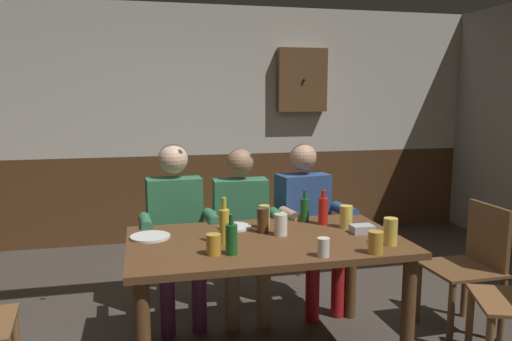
{
  "coord_description": "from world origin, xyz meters",
  "views": [
    {
      "loc": [
        -0.72,
        -2.61,
        1.62
      ],
      "look_at": [
        0.0,
        0.44,
        1.13
      ],
      "focal_mm": 34.78,
      "sensor_mm": 36.0,
      "label": 1
    }
  ],
  "objects_px": {
    "plate_1": "(235,227)",
    "bottle_3": "(224,225)",
    "pint_glass_1": "(346,217)",
    "pint_glass_4": "(323,247)",
    "person_2": "(307,218)",
    "pint_glass_3": "(390,232)",
    "person_1": "(242,225)",
    "bottle_2": "(305,210)",
    "chair_empty_near_left": "(471,264)",
    "pint_glass_2": "(214,244)",
    "bottle_0": "(231,239)",
    "table_candle": "(283,218)",
    "pint_glass_5": "(376,242)",
    "bottle_1": "(323,210)",
    "pint_glass_7": "(263,220)",
    "dining_table": "(266,256)",
    "person_0": "(176,224)",
    "pint_glass_6": "(264,217)",
    "condiment_caddy": "(362,229)",
    "wall_dart_cabinet": "(302,80)",
    "pint_glass_0": "(281,225)",
    "plate_0": "(150,237)"
  },
  "relations": [
    {
      "from": "pint_glass_0",
      "to": "plate_1",
      "type": "bearing_deg",
      "value": 137.35
    },
    {
      "from": "person_0",
      "to": "pint_glass_3",
      "type": "height_order",
      "value": "person_0"
    },
    {
      "from": "plate_0",
      "to": "pint_glass_3",
      "type": "height_order",
      "value": "pint_glass_3"
    },
    {
      "from": "bottle_1",
      "to": "pint_glass_6",
      "type": "height_order",
      "value": "bottle_1"
    },
    {
      "from": "person_0",
      "to": "pint_glass_5",
      "type": "xyz_separation_m",
      "value": [
        1.0,
        -1.1,
        0.13
      ]
    },
    {
      "from": "person_0",
      "to": "pint_glass_2",
      "type": "relative_size",
      "value": 11.05
    },
    {
      "from": "pint_glass_1",
      "to": "pint_glass_4",
      "type": "bearing_deg",
      "value": -124.51
    },
    {
      "from": "chair_empty_near_left",
      "to": "bottle_3",
      "type": "relative_size",
      "value": 3.24
    },
    {
      "from": "person_1",
      "to": "pint_glass_3",
      "type": "height_order",
      "value": "person_1"
    },
    {
      "from": "pint_glass_1",
      "to": "bottle_0",
      "type": "bearing_deg",
      "value": -156.15
    },
    {
      "from": "person_1",
      "to": "pint_glass_2",
      "type": "xyz_separation_m",
      "value": [
        -0.34,
        -0.91,
        0.15
      ]
    },
    {
      "from": "pint_glass_1",
      "to": "pint_glass_7",
      "type": "height_order",
      "value": "pint_glass_7"
    },
    {
      "from": "bottle_1",
      "to": "pint_glass_5",
      "type": "xyz_separation_m",
      "value": [
        0.06,
        -0.64,
        -0.03
      ]
    },
    {
      "from": "plate_1",
      "to": "condiment_caddy",
      "type": "bearing_deg",
      "value": -21.09
    },
    {
      "from": "chair_empty_near_left",
      "to": "plate_1",
      "type": "bearing_deg",
      "value": 79.97
    },
    {
      "from": "pint_glass_3",
      "to": "pint_glass_2",
      "type": "bearing_deg",
      "value": 176.65
    },
    {
      "from": "bottle_1",
      "to": "pint_glass_3",
      "type": "height_order",
      "value": "bottle_1"
    },
    {
      "from": "pint_glass_4",
      "to": "person_1",
      "type": "bearing_deg",
      "value": 101.6
    },
    {
      "from": "pint_glass_4",
      "to": "person_2",
      "type": "bearing_deg",
      "value": 75.19
    },
    {
      "from": "bottle_1",
      "to": "pint_glass_1",
      "type": "bearing_deg",
      "value": -45.44
    },
    {
      "from": "person_0",
      "to": "pint_glass_7",
      "type": "relative_size",
      "value": 8.15
    },
    {
      "from": "person_0",
      "to": "bottle_0",
      "type": "xyz_separation_m",
      "value": [
        0.23,
        -0.94,
        0.15
      ]
    },
    {
      "from": "pint_glass_4",
      "to": "pint_glass_6",
      "type": "distance_m",
      "value": 0.65
    },
    {
      "from": "pint_glass_1",
      "to": "pint_glass_3",
      "type": "height_order",
      "value": "pint_glass_3"
    },
    {
      "from": "person_2",
      "to": "table_candle",
      "type": "distance_m",
      "value": 0.51
    },
    {
      "from": "pint_glass_7",
      "to": "dining_table",
      "type": "bearing_deg",
      "value": -96.45
    },
    {
      "from": "plate_0",
      "to": "bottle_1",
      "type": "relative_size",
      "value": 1.04
    },
    {
      "from": "table_candle",
      "to": "pint_glass_5",
      "type": "relative_size",
      "value": 0.65
    },
    {
      "from": "plate_0",
      "to": "pint_glass_6",
      "type": "bearing_deg",
      "value": 4.55
    },
    {
      "from": "pint_glass_0",
      "to": "pint_glass_2",
      "type": "height_order",
      "value": "pint_glass_0"
    },
    {
      "from": "person_2",
      "to": "pint_glass_3",
      "type": "relative_size",
      "value": 7.85
    },
    {
      "from": "condiment_caddy",
      "to": "wall_dart_cabinet",
      "type": "height_order",
      "value": "wall_dart_cabinet"
    },
    {
      "from": "pint_glass_6",
      "to": "bottle_3",
      "type": "bearing_deg",
      "value": -138.89
    },
    {
      "from": "bottle_1",
      "to": "bottle_3",
      "type": "height_order",
      "value": "bottle_3"
    },
    {
      "from": "person_0",
      "to": "condiment_caddy",
      "type": "height_order",
      "value": "person_0"
    },
    {
      "from": "dining_table",
      "to": "wall_dart_cabinet",
      "type": "bearing_deg",
      "value": 67.31
    },
    {
      "from": "person_0",
      "to": "pint_glass_3",
      "type": "bearing_deg",
      "value": 135.91
    },
    {
      "from": "pint_glass_4",
      "to": "bottle_1",
      "type": "bearing_deg",
      "value": 69.27
    },
    {
      "from": "person_1",
      "to": "bottle_2",
      "type": "distance_m",
      "value": 0.54
    },
    {
      "from": "plate_1",
      "to": "bottle_3",
      "type": "height_order",
      "value": "bottle_3"
    },
    {
      "from": "dining_table",
      "to": "bottle_2",
      "type": "relative_size",
      "value": 7.61
    },
    {
      "from": "condiment_caddy",
      "to": "plate_0",
      "type": "distance_m",
      "value": 1.31
    },
    {
      "from": "bottle_0",
      "to": "pint_glass_4",
      "type": "xyz_separation_m",
      "value": [
        0.47,
        -0.15,
        -0.04
      ]
    },
    {
      "from": "condiment_caddy",
      "to": "table_candle",
      "type": "bearing_deg",
      "value": 142.38
    },
    {
      "from": "table_candle",
      "to": "bottle_2",
      "type": "distance_m",
      "value": 0.17
    },
    {
      "from": "plate_0",
      "to": "bottle_3",
      "type": "xyz_separation_m",
      "value": [
        0.42,
        -0.21,
        0.1
      ]
    },
    {
      "from": "pint_glass_6",
      "to": "bottle_2",
      "type": "bearing_deg",
      "value": 18.18
    },
    {
      "from": "plate_1",
      "to": "wall_dart_cabinet",
      "type": "distance_m",
      "value": 2.78
    },
    {
      "from": "pint_glass_6",
      "to": "wall_dart_cabinet",
      "type": "height_order",
      "value": "wall_dart_cabinet"
    },
    {
      "from": "bottle_1",
      "to": "condiment_caddy",
      "type": "bearing_deg",
      "value": -57.0
    }
  ]
}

